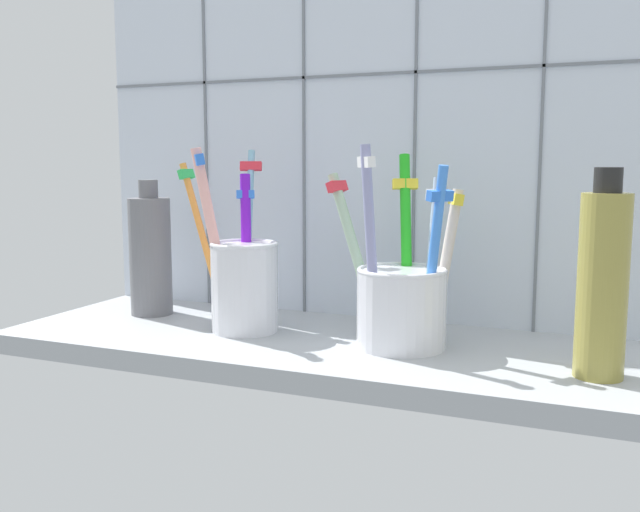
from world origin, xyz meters
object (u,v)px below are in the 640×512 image
object	(u,v)px
toothbrush_cup_right	(402,297)
ceramic_vase	(150,254)
toothbrush_cup_left	(243,279)
soap_bottle	(603,282)

from	to	relation	value
toothbrush_cup_right	ceramic_vase	distance (cm)	30.51
toothbrush_cup_right	toothbrush_cup_left	bearing A→B (deg)	-179.75
ceramic_vase	soap_bottle	xyz separation A→B (cm)	(47.60, -6.01, 0.89)
toothbrush_cup_right	soap_bottle	xyz separation A→B (cm)	(17.30, -3.17, 3.03)
soap_bottle	ceramic_vase	bearing A→B (deg)	172.80
toothbrush_cup_right	ceramic_vase	size ratio (longest dim) A/B	1.23
toothbrush_cup_right	soap_bottle	bearing A→B (deg)	-10.39
ceramic_vase	toothbrush_cup_left	bearing A→B (deg)	-12.21
ceramic_vase	soap_bottle	bearing A→B (deg)	-7.20
toothbrush_cup_left	ceramic_vase	world-z (taller)	toothbrush_cup_left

